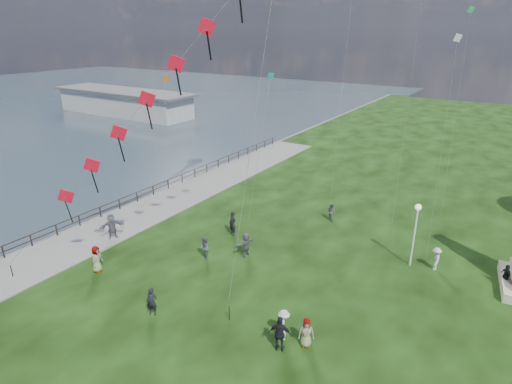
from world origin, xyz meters
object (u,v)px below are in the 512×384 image
Objects in this scene: person_10 at (97,259)px; person_4 at (306,333)px; lamppost at (416,222)px; person_6 at (233,224)px; person_3 at (280,334)px; person_7 at (332,212)px; person_8 at (436,259)px; pier_pavilion at (124,102)px; person_11 at (246,244)px; person_5 at (112,227)px; person_9 at (506,276)px; person_1 at (204,248)px; person_2 at (284,325)px; person_0 at (152,301)px.

person_4 is at bearing -104.09° from person_10.
lamppost is 2.28× the size of person_6.
person_3 reaches higher than person_7.
person_10 is at bearing -95.08° from person_6.
person_4 is 1.02× the size of person_8.
person_7 is (51.94, -24.03, -1.10)m from pier_pavilion.
person_4 is 0.94× the size of person_11.
person_6 is 8.41m from person_7.
person_7 is at bearing -121.86° from person_8.
pier_pavilion is 15.55× the size of person_5.
person_1 is at bearing -103.10° from person_9.
person_2 is at bearing -104.18° from person_10.
person_5 reaches higher than person_10.
pier_pavilion is 15.68× the size of person_3.
person_3 is (0.26, -0.82, 0.12)m from person_2.
person_2 is at bearing 60.39° from person_11.
person_8 is (13.56, 7.01, -0.03)m from person_1.
person_9 is at bearing -22.95° from pier_pavilion.
person_11 is at bearing -63.10° from person_10.
person_1 is at bearing -35.07° from person_11.
person_6 reaches higher than person_9.
person_4 is at bearing 24.87° from person_1.
person_5 is at bearing -106.45° from person_9.
person_1 is 18.94m from person_9.
person_6 is at bearing -22.31° from person_5.
person_3 is at bearing -71.26° from person_9.
person_4 is 1.08× the size of person_7.
person_6 is (-12.51, -2.77, -2.21)m from lamppost.
person_2 is 0.86× the size of person_5.
person_6 reaches higher than person_7.
lamppost is 14.00m from person_1.
lamppost is 2.96× the size of person_7.
person_2 is at bearing 153.74° from person_4.
lamppost is 2.83m from person_8.
person_10 is (-13.52, -0.06, -0.06)m from person_3.
person_9 is at bearing 23.79° from person_4.
person_1 is at bearing -61.56° from person_10.
person_2 is 8.73m from person_11.
person_1 reaches higher than person_7.
person_3 is at bearing 17.88° from person_1.
person_7 is at bearing -19.17° from person_2.
person_1 is 10.50m from person_4.
person_1 is (-12.07, -6.69, -2.36)m from lamppost.
pier_pavilion is 53.51m from person_5.
person_8 is 0.92× the size of person_11.
person_10 is (-4.77, -5.01, 0.08)m from person_1.
person_0 is 1.01× the size of person_1.
person_11 is (-11.42, -5.14, 0.07)m from person_8.
person_10 is (-13.26, -0.88, 0.07)m from person_2.
person_9 is (12.76, -3.37, 0.03)m from person_7.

